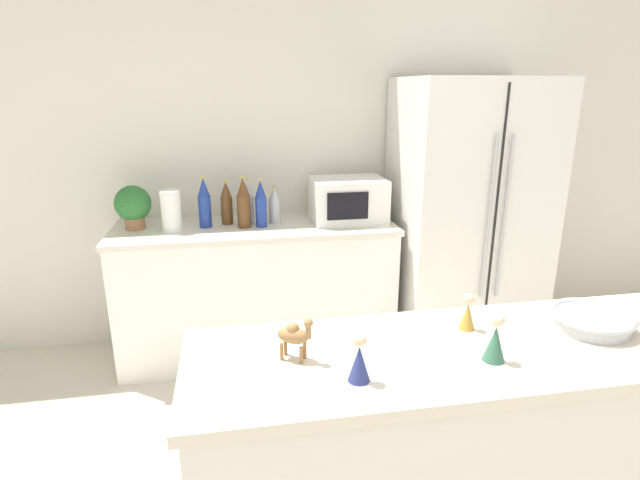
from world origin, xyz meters
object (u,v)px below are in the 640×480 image
object	(u,v)px
microwave	(348,200)
fruit_bowl	(591,319)
back_bottle_0	(204,203)
back_bottle_5	(248,202)
wise_man_figurine_blue	(495,341)
wise_man_figurine_crimson	(468,314)
back_bottle_2	(275,205)
refrigerator	(466,218)
potted_plant	(133,205)
paper_towel_roll	(171,211)
camel_figurine	(294,335)
back_bottle_1	(227,203)
back_bottle_4	(261,204)
wise_man_figurine_purple	(359,360)
back_bottle_3	(244,203)

from	to	relation	value
microwave	fruit_bowl	world-z (taller)	microwave
back_bottle_0	back_bottle_5	xyz separation A→B (m)	(0.28, 0.04, -0.01)
fruit_bowl	wise_man_figurine_blue	bearing A→B (deg)	-162.38
back_bottle_5	wise_man_figurine_crimson	bearing A→B (deg)	-71.64
back_bottle_5	back_bottle_2	bearing A→B (deg)	-3.74
refrigerator	potted_plant	world-z (taller)	refrigerator
fruit_bowl	microwave	bearing A→B (deg)	100.65
paper_towel_roll	back_bottle_0	distance (m)	0.21
camel_figurine	refrigerator	bearing A→B (deg)	52.12
back_bottle_2	wise_man_figurine_blue	distance (m)	2.08
back_bottle_0	fruit_bowl	bearing A→B (deg)	-55.61
wise_man_figurine_blue	wise_man_figurine_crimson	bearing A→B (deg)	86.25
fruit_bowl	wise_man_figurine_crimson	world-z (taller)	wise_man_figurine_crimson
back_bottle_0	camel_figurine	xyz separation A→B (m)	(0.33, -1.90, 0.04)
potted_plant	back_bottle_1	world-z (taller)	back_bottle_1
potted_plant	back_bottle_1	distance (m)	0.57
refrigerator	camel_figurine	size ratio (longest dim) A/B	13.60
camel_figurine	back_bottle_5	bearing A→B (deg)	91.52
back_bottle_2	potted_plant	bearing A→B (deg)	-179.99
wise_man_figurine_crimson	refrigerator	bearing A→B (deg)	63.94
refrigerator	wise_man_figurine_blue	world-z (taller)	refrigerator
fruit_bowl	wise_man_figurine_blue	world-z (taller)	wise_man_figurine_blue
refrigerator	fruit_bowl	size ratio (longest dim) A/B	7.21
refrigerator	back_bottle_4	distance (m)	1.39
back_bottle_1	back_bottle_5	size ratio (longest dim) A/B	0.98
back_bottle_0	wise_man_figurine_purple	bearing A→B (deg)	-76.74
potted_plant	back_bottle_1	bearing A→B (deg)	2.25
back_bottle_2	camel_figurine	xyz separation A→B (m)	(-0.12, -1.93, 0.08)
back_bottle_0	back_bottle_5	world-z (taller)	back_bottle_0
refrigerator	back_bottle_0	xyz separation A→B (m)	(-1.73, 0.10, 0.15)
back_bottle_2	wise_man_figurine_crimson	world-z (taller)	back_bottle_2
back_bottle_2	back_bottle_5	bearing A→B (deg)	176.26
paper_towel_roll	camel_figurine	size ratio (longest dim) A/B	1.90
microwave	wise_man_figurine_crimson	world-z (taller)	microwave
back_bottle_1	camel_figurine	xyz separation A→B (m)	(0.19, -1.96, 0.06)
refrigerator	fruit_bowl	distance (m)	1.84
back_bottle_5	refrigerator	bearing A→B (deg)	-5.56
refrigerator	microwave	distance (m)	0.82
back_bottle_3	back_bottle_2	bearing A→B (deg)	21.57
back_bottle_1	camel_figurine	world-z (taller)	back_bottle_1
microwave	wise_man_figurine_crimson	size ratio (longest dim) A/B	4.03
paper_towel_roll	back_bottle_2	xyz separation A→B (m)	(0.64, 0.09, -0.01)
refrigerator	potted_plant	bearing A→B (deg)	176.56
refrigerator	back_bottle_2	xyz separation A→B (m)	(-1.29, 0.13, 0.11)
refrigerator	back_bottle_4	world-z (taller)	refrigerator
potted_plant	wise_man_figurine_purple	size ratio (longest dim) A/B	1.99
back_bottle_2	back_bottle_5	size ratio (longest dim) A/B	0.83
back_bottle_4	fruit_bowl	distance (m)	2.05
refrigerator	fruit_bowl	bearing A→B (deg)	-104.06
refrigerator	potted_plant	xyz separation A→B (m)	(-2.17, 0.13, 0.14)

